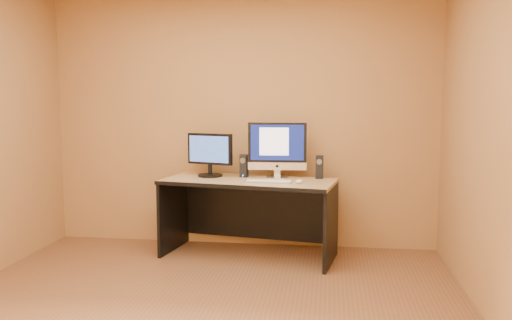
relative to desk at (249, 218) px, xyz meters
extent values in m
plane|color=brown|center=(-0.14, -1.54, -0.38)|extent=(4.00, 4.00, 0.00)
cube|color=#B4B3B8|center=(0.21, -0.13, 0.39)|extent=(0.45, 0.14, 0.02)
ellipsoid|color=white|center=(0.50, -0.15, 0.40)|extent=(0.09, 0.12, 0.04)
cylinder|color=black|center=(0.36, 0.25, 0.38)|extent=(0.01, 0.22, 0.01)
cylinder|color=black|center=(0.23, 0.32, 0.38)|extent=(0.13, 0.14, 0.01)
camera|label=1|loc=(0.77, -5.08, 1.17)|focal=38.00mm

